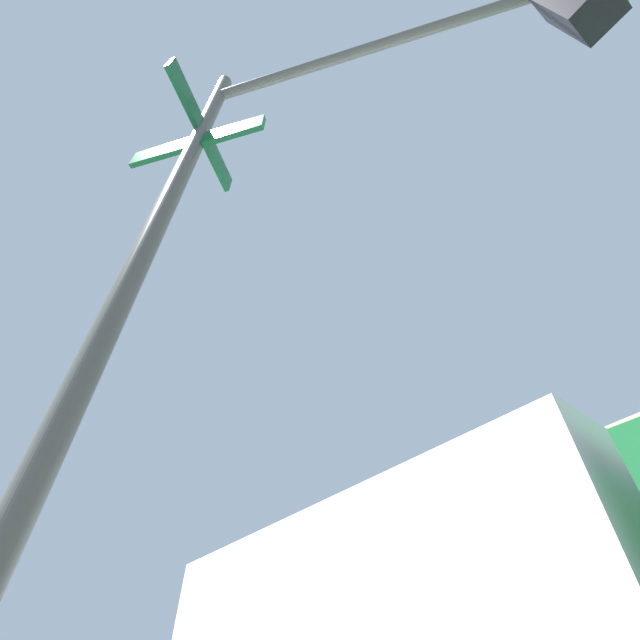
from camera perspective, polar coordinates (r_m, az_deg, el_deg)
The scene contains 2 objects.
traffic_signal_near at distance 2.91m, azimuth 5.96°, elevation 26.01°, with size 2.89×2.39×6.35m.
building_stucco at distance 27.17m, azimuth 34.77°, elevation -32.11°, with size 19.01×19.13×8.64m.
Camera 1 is at (-5.77, -7.03, 1.79)m, focal length 23.17 mm.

